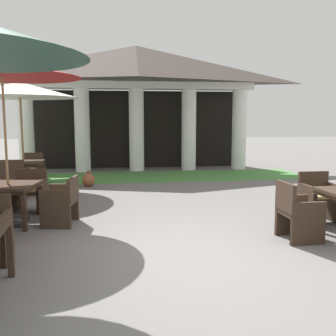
{
  "coord_description": "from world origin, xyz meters",
  "views": [
    {
      "loc": [
        -0.64,
        -4.71,
        1.84
      ],
      "look_at": [
        0.29,
        2.35,
        0.9
      ],
      "focal_mm": 40.32,
      "sensor_mm": 36.0,
      "label": 1
    }
  ],
  "objects_px": {
    "patio_umbrella_mid_right": "(20,90)",
    "patio_chair_far_back_north": "(28,191)",
    "terracotta_urn": "(88,180)",
    "patio_umbrella_far_back": "(1,69)",
    "patio_chair_near_foreground_west": "(297,213)",
    "patio_chair_near_foreground_north": "(319,198)",
    "patio_table_far_back": "(8,190)",
    "patio_table_mid_right": "(24,165)",
    "patio_chair_mid_right_south": "(14,180)",
    "patio_chair_far_back_east": "(62,201)",
    "patio_chair_mid_right_north": "(32,170)"
  },
  "relations": [
    {
      "from": "patio_chair_near_foreground_north",
      "to": "patio_table_far_back",
      "type": "height_order",
      "value": "patio_chair_near_foreground_north"
    },
    {
      "from": "patio_umbrella_far_back",
      "to": "patio_chair_mid_right_south",
      "type": "bearing_deg",
      "value": 102.53
    },
    {
      "from": "patio_chair_near_foreground_north",
      "to": "patio_chair_near_foreground_west",
      "type": "bearing_deg",
      "value": 44.93
    },
    {
      "from": "patio_chair_far_back_east",
      "to": "terracotta_urn",
      "type": "bearing_deg",
      "value": 4.8
    },
    {
      "from": "patio_chair_near_foreground_west",
      "to": "patio_chair_far_back_east",
      "type": "xyz_separation_m",
      "value": [
        -3.66,
        1.33,
        -0.01
      ]
    },
    {
      "from": "patio_chair_near_foreground_north",
      "to": "patio_table_far_back",
      "type": "bearing_deg",
      "value": -7.51
    },
    {
      "from": "patio_chair_mid_right_north",
      "to": "terracotta_urn",
      "type": "distance_m",
      "value": 1.74
    },
    {
      "from": "patio_table_mid_right",
      "to": "patio_chair_mid_right_south",
      "type": "distance_m",
      "value": 0.98
    },
    {
      "from": "patio_chair_near_foreground_north",
      "to": "patio_chair_mid_right_south",
      "type": "distance_m",
      "value": 6.58
    },
    {
      "from": "patio_chair_near_foreground_north",
      "to": "patio_umbrella_mid_right",
      "type": "height_order",
      "value": "patio_umbrella_mid_right"
    },
    {
      "from": "terracotta_urn",
      "to": "patio_umbrella_far_back",
      "type": "bearing_deg",
      "value": -106.94
    },
    {
      "from": "patio_chair_near_foreground_west",
      "to": "patio_table_far_back",
      "type": "bearing_deg",
      "value": -109.42
    },
    {
      "from": "patio_umbrella_mid_right",
      "to": "patio_chair_far_back_north",
      "type": "height_order",
      "value": "patio_umbrella_mid_right"
    },
    {
      "from": "patio_table_mid_right",
      "to": "patio_chair_near_foreground_west",
      "type": "bearing_deg",
      "value": -42.73
    },
    {
      "from": "patio_umbrella_far_back",
      "to": "patio_chair_far_back_east",
      "type": "relative_size",
      "value": 3.49
    },
    {
      "from": "patio_chair_far_back_north",
      "to": "terracotta_urn",
      "type": "xyz_separation_m",
      "value": [
        0.96,
        2.64,
        -0.22
      ]
    },
    {
      "from": "patio_table_mid_right",
      "to": "patio_umbrella_far_back",
      "type": "xyz_separation_m",
      "value": [
        0.51,
        -3.25,
        2.01
      ]
    },
    {
      "from": "patio_umbrella_mid_right",
      "to": "terracotta_urn",
      "type": "xyz_separation_m",
      "value": [
        1.59,
        0.3,
        -2.34
      ]
    },
    {
      "from": "patio_umbrella_far_back",
      "to": "patio_chair_near_foreground_west",
      "type": "bearing_deg",
      "value": -17.59
    },
    {
      "from": "patio_umbrella_mid_right",
      "to": "patio_chair_far_back_north",
      "type": "bearing_deg",
      "value": -74.87
    },
    {
      "from": "patio_umbrella_far_back",
      "to": "terracotta_urn",
      "type": "distance_m",
      "value": 4.45
    },
    {
      "from": "patio_chair_near_foreground_west",
      "to": "patio_chair_far_back_east",
      "type": "bearing_deg",
      "value": -111.78
    },
    {
      "from": "patio_chair_far_back_north",
      "to": "patio_chair_far_back_east",
      "type": "xyz_separation_m",
      "value": [
        0.79,
        -1.03,
        0.0
      ]
    },
    {
      "from": "patio_chair_mid_right_south",
      "to": "terracotta_urn",
      "type": "height_order",
      "value": "patio_chair_mid_right_south"
    },
    {
      "from": "terracotta_urn",
      "to": "patio_chair_near_foreground_north",
      "type": "bearing_deg",
      "value": -43.26
    },
    {
      "from": "terracotta_urn",
      "to": "patio_table_mid_right",
      "type": "bearing_deg",
      "value": -169.29
    },
    {
      "from": "patio_chair_mid_right_north",
      "to": "terracotta_urn",
      "type": "relative_size",
      "value": 1.93
    },
    {
      "from": "patio_chair_far_back_east",
      "to": "patio_chair_near_foreground_west",
      "type": "bearing_deg",
      "value": -102.46
    },
    {
      "from": "patio_chair_far_back_east",
      "to": "terracotta_urn",
      "type": "xyz_separation_m",
      "value": [
        0.17,
        3.67,
        -0.22
      ]
    },
    {
      "from": "patio_umbrella_mid_right",
      "to": "patio_chair_near_foreground_west",
      "type": "bearing_deg",
      "value": -42.73
    },
    {
      "from": "patio_table_far_back",
      "to": "patio_umbrella_far_back",
      "type": "height_order",
      "value": "patio_umbrella_far_back"
    },
    {
      "from": "patio_chair_near_foreground_west",
      "to": "patio_table_mid_right",
      "type": "xyz_separation_m",
      "value": [
        -5.08,
        4.7,
        0.23
      ]
    },
    {
      "from": "patio_umbrella_mid_right",
      "to": "patio_chair_near_foreground_north",
      "type": "bearing_deg",
      "value": -32.53
    },
    {
      "from": "patio_umbrella_mid_right",
      "to": "patio_chair_far_back_north",
      "type": "relative_size",
      "value": 3.49
    },
    {
      "from": "patio_chair_near_foreground_west",
      "to": "patio_table_mid_right",
      "type": "height_order",
      "value": "patio_chair_near_foreground_west"
    },
    {
      "from": "patio_umbrella_mid_right",
      "to": "patio_chair_mid_right_south",
      "type": "xyz_separation_m",
      "value": [
        0.0,
        -0.96,
        -2.11
      ]
    },
    {
      "from": "patio_umbrella_mid_right",
      "to": "patio_chair_mid_right_north",
      "type": "bearing_deg",
      "value": 90.24
    },
    {
      "from": "patio_table_far_back",
      "to": "patio_chair_mid_right_north",
      "type": "bearing_deg",
      "value": 97.01
    },
    {
      "from": "patio_umbrella_mid_right",
      "to": "patio_chair_mid_right_south",
      "type": "bearing_deg",
      "value": -89.76
    },
    {
      "from": "patio_table_far_back",
      "to": "patio_chair_near_foreground_west",
      "type": "bearing_deg",
      "value": -17.59
    },
    {
      "from": "patio_umbrella_far_back",
      "to": "patio_chair_far_back_north",
      "type": "relative_size",
      "value": 3.49
    },
    {
      "from": "patio_umbrella_far_back",
      "to": "terracotta_urn",
      "type": "relative_size",
      "value": 6.49
    },
    {
      "from": "patio_chair_far_back_east",
      "to": "patio_umbrella_far_back",
      "type": "bearing_deg",
      "value": 90.0
    },
    {
      "from": "patio_chair_mid_right_north",
      "to": "patio_umbrella_mid_right",
      "type": "bearing_deg",
      "value": 90.0
    },
    {
      "from": "patio_chair_near_foreground_west",
      "to": "patio_chair_far_back_north",
      "type": "bearing_deg",
      "value": -119.74
    },
    {
      "from": "patio_table_mid_right",
      "to": "patio_chair_far_back_east",
      "type": "relative_size",
      "value": 1.1
    },
    {
      "from": "patio_table_mid_right",
      "to": "patio_table_far_back",
      "type": "bearing_deg",
      "value": -81.02
    },
    {
      "from": "patio_umbrella_far_back",
      "to": "patio_chair_far_back_east",
      "type": "height_order",
      "value": "patio_umbrella_far_back"
    },
    {
      "from": "patio_table_mid_right",
      "to": "patio_chair_mid_right_north",
      "type": "bearing_deg",
      "value": 90.24
    },
    {
      "from": "patio_chair_near_foreground_north",
      "to": "patio_chair_mid_right_north",
      "type": "distance_m",
      "value": 7.61
    }
  ]
}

